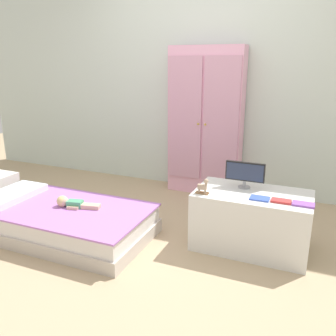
{
  "coord_description": "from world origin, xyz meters",
  "views": [
    {
      "loc": [
        1.24,
        -2.4,
        1.47
      ],
      "look_at": [
        0.06,
        0.39,
        0.56
      ],
      "focal_mm": 37.82,
      "sensor_mm": 36.0,
      "label": 1
    }
  ],
  "objects_px": {
    "bed": "(64,221)",
    "tv_stand": "(251,220)",
    "doll": "(70,203)",
    "book_red": "(281,201)",
    "book_purple": "(303,204)",
    "rocking_horse_toy": "(203,186)",
    "wardrobe": "(205,122)",
    "book_blue": "(260,198)",
    "tv_monitor": "(245,173)"
  },
  "relations": [
    {
      "from": "book_red",
      "to": "book_purple",
      "type": "height_order",
      "value": "book_red"
    },
    {
      "from": "rocking_horse_toy",
      "to": "book_red",
      "type": "bearing_deg",
      "value": 5.82
    },
    {
      "from": "tv_stand",
      "to": "book_red",
      "type": "relative_size",
      "value": 6.32
    },
    {
      "from": "book_red",
      "to": "rocking_horse_toy",
      "type": "bearing_deg",
      "value": -174.18
    },
    {
      "from": "wardrobe",
      "to": "book_purple",
      "type": "xyz_separation_m",
      "value": [
        1.13,
        -1.24,
        -0.34
      ]
    },
    {
      "from": "wardrobe",
      "to": "book_red",
      "type": "relative_size",
      "value": 11.5
    },
    {
      "from": "wardrobe",
      "to": "book_red",
      "type": "distance_m",
      "value": 1.61
    },
    {
      "from": "wardrobe",
      "to": "tv_monitor",
      "type": "height_order",
      "value": "wardrobe"
    },
    {
      "from": "book_red",
      "to": "book_purple",
      "type": "bearing_deg",
      "value": 0.0
    },
    {
      "from": "doll",
      "to": "bed",
      "type": "bearing_deg",
      "value": -157.21
    },
    {
      "from": "doll",
      "to": "wardrobe",
      "type": "relative_size",
      "value": 0.24
    },
    {
      "from": "book_blue",
      "to": "bed",
      "type": "bearing_deg",
      "value": -169.54
    },
    {
      "from": "doll",
      "to": "book_purple",
      "type": "xyz_separation_m",
      "value": [
        1.87,
        0.27,
        0.19
      ]
    },
    {
      "from": "rocking_horse_toy",
      "to": "book_red",
      "type": "relative_size",
      "value": 0.88
    },
    {
      "from": "doll",
      "to": "book_red",
      "type": "distance_m",
      "value": 1.75
    },
    {
      "from": "bed",
      "to": "tv_monitor",
      "type": "xyz_separation_m",
      "value": [
        1.47,
        0.51,
        0.48
      ]
    },
    {
      "from": "doll",
      "to": "book_red",
      "type": "height_order",
      "value": "book_red"
    },
    {
      "from": "tv_stand",
      "to": "tv_monitor",
      "type": "bearing_deg",
      "value": 136.02
    },
    {
      "from": "wardrobe",
      "to": "book_blue",
      "type": "bearing_deg",
      "value": -56.39
    },
    {
      "from": "rocking_horse_toy",
      "to": "book_blue",
      "type": "relative_size",
      "value": 0.88
    },
    {
      "from": "doll",
      "to": "tv_stand",
      "type": "relative_size",
      "value": 0.43
    },
    {
      "from": "rocking_horse_toy",
      "to": "book_red",
      "type": "xyz_separation_m",
      "value": [
        0.58,
        0.06,
        -0.05
      ]
    },
    {
      "from": "bed",
      "to": "tv_monitor",
      "type": "height_order",
      "value": "tv_monitor"
    },
    {
      "from": "doll",
      "to": "tv_stand",
      "type": "distance_m",
      "value": 1.55
    },
    {
      "from": "rocking_horse_toy",
      "to": "book_red",
      "type": "distance_m",
      "value": 0.59
    },
    {
      "from": "tv_monitor",
      "to": "doll",
      "type": "bearing_deg",
      "value": -161.16
    },
    {
      "from": "doll",
      "to": "wardrobe",
      "type": "xyz_separation_m",
      "value": [
        0.74,
        1.51,
        0.53
      ]
    },
    {
      "from": "wardrobe",
      "to": "book_purple",
      "type": "relative_size",
      "value": 10.58
    },
    {
      "from": "doll",
      "to": "rocking_horse_toy",
      "type": "bearing_deg",
      "value": 10.65
    },
    {
      "from": "tv_stand",
      "to": "rocking_horse_toy",
      "type": "xyz_separation_m",
      "value": [
        -0.36,
        -0.18,
        0.3
      ]
    },
    {
      "from": "book_blue",
      "to": "book_red",
      "type": "height_order",
      "value": "book_red"
    },
    {
      "from": "bed",
      "to": "book_blue",
      "type": "relative_size",
      "value": 10.66
    },
    {
      "from": "tv_stand",
      "to": "book_red",
      "type": "xyz_separation_m",
      "value": [
        0.22,
        -0.12,
        0.25
      ]
    },
    {
      "from": "book_blue",
      "to": "book_purple",
      "type": "distance_m",
      "value": 0.31
    },
    {
      "from": "book_red",
      "to": "tv_stand",
      "type": "bearing_deg",
      "value": 152.43
    },
    {
      "from": "bed",
      "to": "book_purple",
      "type": "distance_m",
      "value": 1.99
    },
    {
      "from": "wardrobe",
      "to": "doll",
      "type": "bearing_deg",
      "value": -116.18
    },
    {
      "from": "bed",
      "to": "wardrobe",
      "type": "bearing_deg",
      "value": 62.27
    },
    {
      "from": "doll",
      "to": "book_red",
      "type": "xyz_separation_m",
      "value": [
        1.72,
        0.27,
        0.19
      ]
    },
    {
      "from": "tv_monitor",
      "to": "tv_stand",
      "type": "bearing_deg",
      "value": -43.98
    },
    {
      "from": "wardrobe",
      "to": "book_purple",
      "type": "bearing_deg",
      "value": -47.49
    },
    {
      "from": "wardrobe",
      "to": "rocking_horse_toy",
      "type": "xyz_separation_m",
      "value": [
        0.39,
        -1.29,
        -0.29
      ]
    },
    {
      "from": "tv_stand",
      "to": "book_red",
      "type": "bearing_deg",
      "value": -27.57
    },
    {
      "from": "doll",
      "to": "rocking_horse_toy",
      "type": "xyz_separation_m",
      "value": [
        1.13,
        0.21,
        0.24
      ]
    },
    {
      "from": "doll",
      "to": "tv_monitor",
      "type": "xyz_separation_m",
      "value": [
        1.4,
        0.48,
        0.31
      ]
    },
    {
      "from": "book_purple",
      "to": "book_blue",
      "type": "bearing_deg",
      "value": 180.0
    },
    {
      "from": "bed",
      "to": "tv_stand",
      "type": "relative_size",
      "value": 1.7
    },
    {
      "from": "tv_stand",
      "to": "tv_monitor",
      "type": "height_order",
      "value": "tv_monitor"
    },
    {
      "from": "rocking_horse_toy",
      "to": "tv_stand",
      "type": "bearing_deg",
      "value": 26.12
    },
    {
      "from": "bed",
      "to": "book_red",
      "type": "distance_m",
      "value": 1.84
    }
  ]
}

